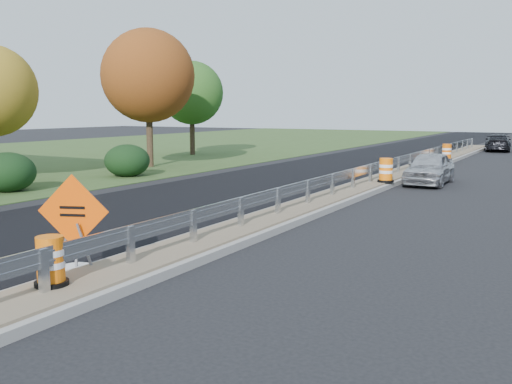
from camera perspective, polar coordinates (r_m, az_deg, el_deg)
The scene contains 15 objects.
ground at distance 15.96m, azimuth 2.20°, elevation -2.92°, with size 140.00×140.00×0.00m, color black.
grass_verge_near at distance 39.44m, azimuth -22.84°, elevation 3.12°, with size 30.00×120.00×0.03m, color #344E21.
milled_overlay at distance 26.75m, azimuth 3.74°, elevation 1.60°, with size 7.20×120.00×0.01m, color black.
median at distance 23.25m, azimuth 11.35°, elevation 0.71°, with size 1.60×55.00×0.23m.
guardrail at distance 24.13m, azimuth 12.14°, elevation 2.43°, with size 0.10×46.15×0.72m.
hedge_mid at distance 23.43m, azimuth -23.61°, elevation 1.84°, with size 2.09×2.09×1.52m, color black.
hedge_north at distance 27.08m, azimuth -12.76°, elevation 3.10°, with size 2.09×2.09×1.52m, color black.
tree_near_red at distance 31.36m, azimuth -10.74°, elevation 11.34°, with size 4.95×4.95×7.35m.
tree_near_back at distance 39.47m, azimuth -6.45°, elevation 9.81°, with size 4.29×4.29×6.37m.
caution_sign at distance 11.27m, azimuth -17.64°, elevation -5.51°, with size 1.30×0.58×1.91m.
barrel_median_near at distance 9.96m, azimuth -19.85°, elevation -6.59°, with size 0.56×0.56×0.82m.
barrel_median_mid at distance 23.25m, azimuth 12.86°, elevation 2.10°, with size 0.65×0.65×0.95m.
barrel_median_far at distance 34.57m, azimuth 18.53°, elevation 3.79°, with size 0.62×0.62×0.92m.
car_silver at distance 24.87m, azimuth 16.97°, elevation 2.30°, with size 1.59×3.95×1.35m, color silver.
car_dark_far at distance 46.55m, azimuth 23.04°, elevation 4.55°, with size 1.77×4.36×1.27m, color black.
Camera 1 is at (7.22, -13.90, 3.09)m, focal length 40.00 mm.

